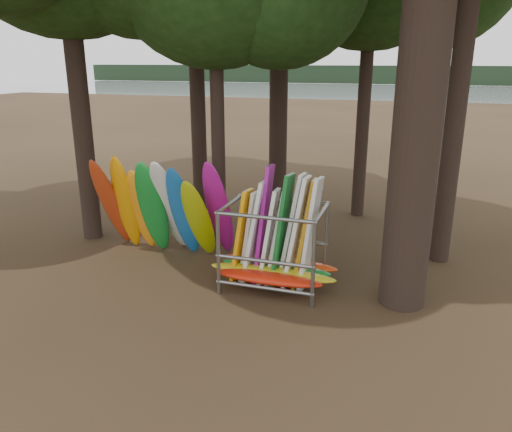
% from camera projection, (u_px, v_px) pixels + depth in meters
% --- Properties ---
extents(ground, '(120.00, 120.00, 0.00)m').
position_uv_depth(ground, '(216.00, 287.00, 12.02)').
color(ground, '#47331E').
rests_on(ground, ground).
extents(lake, '(160.00, 160.00, 0.00)m').
position_uv_depth(lake, '(389.00, 101.00, 66.43)').
color(lake, gray).
rests_on(lake, ground).
extents(far_shore, '(160.00, 4.00, 4.00)m').
position_uv_depth(far_shore, '(405.00, 75.00, 111.17)').
color(far_shore, black).
rests_on(far_shore, ground).
extents(kayak_row, '(3.87, 1.92, 3.01)m').
position_uv_depth(kayak_row, '(164.00, 209.00, 13.57)').
color(kayak_row, '#AE3112').
rests_on(kayak_row, ground).
extents(storage_rack, '(3.10, 1.53, 2.92)m').
position_uv_depth(storage_rack, '(274.00, 249.00, 11.79)').
color(storage_rack, gray).
rests_on(storage_rack, ground).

